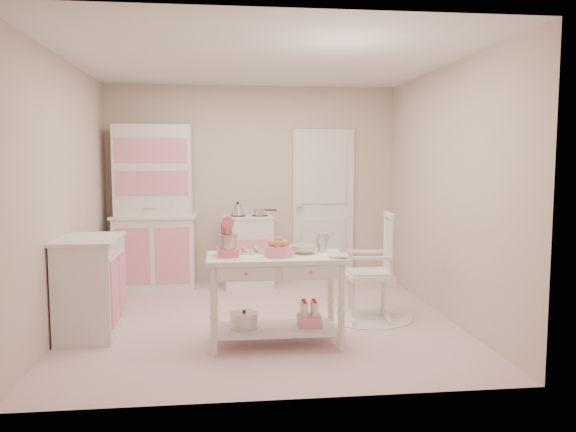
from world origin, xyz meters
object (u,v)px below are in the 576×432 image
Objects in this scene: stove at (249,251)px; rocking_chair at (369,265)px; bread_basket at (278,251)px; work_table at (276,300)px; stand_mixer at (227,236)px; hutch at (154,207)px; base_cabinet at (91,286)px.

rocking_chair is at bearing -54.07° from stove.
stove is 2.43m from bread_basket.
stove is 3.68× the size of bread_basket.
rocking_chair reaches higher than work_table.
work_table is at bearing -86.90° from stove.
work_table is 0.71m from stand_mixer.
hutch is 2.04m from base_cabinet.
stove is 2.35m from work_table.
stove is (1.20, -0.05, -0.58)m from hutch.
stand_mixer is 1.36× the size of bread_basket.
base_cabinet is at bearing 163.03° from bread_basket.
rocking_chair is at bearing 5.65° from base_cabinet.
work_table is at bearing -60.99° from hutch.
rocking_chair is 1.28m from work_table.
stove is 1.98m from rocking_chair.
bread_basket is at bearing -61.13° from hutch.
bread_basket is (1.71, -0.52, 0.39)m from base_cabinet.
base_cabinet is 0.84× the size of rocking_chair.
rocking_chair is 3.24× the size of stand_mixer.
bread_basket is (0.15, -2.39, 0.39)m from stove.
stove is 1.00× the size of base_cabinet.
stand_mixer is (0.91, -2.37, -0.07)m from hutch.
stove is 0.84× the size of rocking_chair.
work_table is at bearing 111.80° from bread_basket.
stand_mixer reaches higher than base_cabinet.
bread_basket is at bearing -12.98° from stand_mixer.
hutch is 1.89× the size of rocking_chair.
base_cabinet reaches higher than bread_basket.
stand_mixer is at bearing -69.08° from hutch.
work_table is 0.45m from bread_basket.
hutch reaches higher than work_table.
rocking_chair is at bearing 37.96° from bread_basket.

